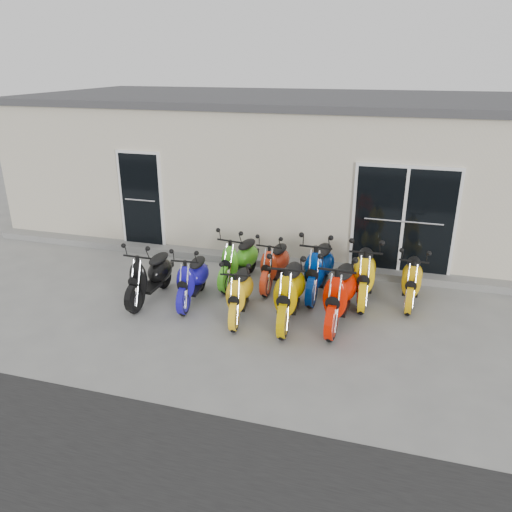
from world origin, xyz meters
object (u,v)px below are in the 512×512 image
(scooter_front_orange_a, at_px, (239,286))
(scooter_back_blue, at_px, (319,261))
(scooter_front_black, at_px, (150,269))
(scooter_front_orange_b, at_px, (290,283))
(scooter_back_red, at_px, (275,258))
(scooter_back_extra, at_px, (413,273))
(scooter_back_yellow, at_px, (365,266))
(scooter_front_blue, at_px, (192,273))
(scooter_front_red, at_px, (340,285))
(scooter_back_green, at_px, (239,253))

(scooter_front_orange_a, distance_m, scooter_back_blue, 1.73)
(scooter_front_black, height_order, scooter_front_orange_b, scooter_front_orange_b)
(scooter_front_black, relative_size, scooter_front_orange_a, 1.06)
(scooter_back_red, height_order, scooter_back_extra, same)
(scooter_front_orange_b, height_order, scooter_back_red, scooter_front_orange_b)
(scooter_back_blue, distance_m, scooter_back_extra, 1.70)
(scooter_back_yellow, distance_m, scooter_back_extra, 0.86)
(scooter_front_blue, distance_m, scooter_front_red, 2.68)
(scooter_back_green, bearing_deg, scooter_front_black, -130.46)
(scooter_front_orange_a, bearing_deg, scooter_back_blue, 39.88)
(scooter_front_red, relative_size, scooter_back_yellow, 1.05)
(scooter_back_red, bearing_deg, scooter_front_orange_b, -63.11)
(scooter_front_orange_a, bearing_deg, scooter_front_blue, 155.51)
(scooter_front_black, bearing_deg, scooter_back_red, 32.86)
(scooter_front_orange_b, distance_m, scooter_back_red, 1.44)
(scooter_front_black, distance_m, scooter_back_extra, 4.80)
(scooter_front_black, height_order, scooter_front_blue, scooter_front_black)
(scooter_front_red, distance_m, scooter_back_blue, 1.15)
(scooter_front_red, bearing_deg, scooter_front_orange_b, -165.92)
(scooter_front_orange_b, bearing_deg, scooter_front_blue, 169.99)
(scooter_front_orange_a, bearing_deg, scooter_front_red, 0.88)
(scooter_front_orange_b, distance_m, scooter_back_green, 1.81)
(scooter_back_green, distance_m, scooter_back_extra, 3.30)
(scooter_front_black, xyz_separation_m, scooter_back_green, (1.34, 1.20, 0.01))
(scooter_back_green, bearing_deg, scooter_front_blue, -109.71)
(scooter_front_blue, relative_size, scooter_back_blue, 0.86)
(scooter_front_red, bearing_deg, scooter_back_green, 155.84)
(scooter_back_red, distance_m, scooter_back_extra, 2.58)
(scooter_front_orange_b, xyz_separation_m, scooter_front_red, (0.83, 0.16, 0.01))
(scooter_front_blue, distance_m, scooter_back_yellow, 3.16)
(scooter_front_red, bearing_deg, scooter_back_extra, 47.54)
(scooter_front_orange_b, height_order, scooter_back_green, scooter_front_orange_b)
(scooter_front_blue, xyz_separation_m, scooter_front_red, (2.68, -0.03, 0.11))
(scooter_front_orange_b, height_order, scooter_back_extra, scooter_front_orange_b)
(scooter_front_orange_a, bearing_deg, scooter_front_orange_b, -1.14)
(scooter_front_black, xyz_separation_m, scooter_front_orange_a, (1.79, -0.16, -0.04))
(scooter_front_red, height_order, scooter_back_red, scooter_front_red)
(scooter_back_blue, bearing_deg, scooter_front_orange_b, -102.83)
(scooter_front_blue, distance_m, scooter_back_extra, 4.01)
(scooter_front_red, bearing_deg, scooter_back_blue, 120.27)
(scooter_front_black, distance_m, scooter_back_yellow, 3.95)
(scooter_back_blue, bearing_deg, scooter_back_green, 178.90)
(scooter_front_black, height_order, scooter_back_extra, scooter_front_black)
(scooter_front_orange_a, relative_size, scooter_back_red, 0.99)
(scooter_back_green, height_order, scooter_back_yellow, scooter_back_yellow)
(scooter_front_red, height_order, scooter_back_blue, scooter_front_red)
(scooter_back_red, bearing_deg, scooter_back_blue, -5.35)
(scooter_back_blue, height_order, scooter_back_yellow, scooter_back_blue)
(scooter_back_red, height_order, scooter_back_yellow, scooter_back_yellow)
(scooter_front_black, xyz_separation_m, scooter_back_blue, (2.94, 1.12, 0.06))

